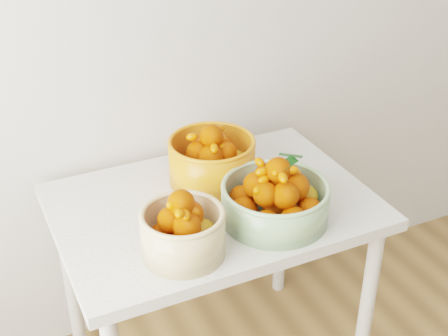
{
  "coord_description": "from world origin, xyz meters",
  "views": [
    {
      "loc": [
        -1.12,
        0.08,
        1.85
      ],
      "look_at": [
        -0.44,
        1.51,
        0.92
      ],
      "focal_mm": 50.0,
      "sensor_mm": 36.0,
      "label": 1
    }
  ],
  "objects": [
    {
      "name": "bowl_cream",
      "position": [
        -0.63,
        1.39,
        0.83
      ],
      "size": [
        0.28,
        0.28,
        0.2
      ],
      "rotation": [
        0.0,
        0.0,
        -0.21
      ],
      "color": "#D1B37F",
      "rests_on": "table"
    },
    {
      "name": "table",
      "position": [
        -0.44,
        1.6,
        0.65
      ],
      "size": [
        1.0,
        0.7,
        0.75
      ],
      "color": "silver",
      "rests_on": "ground"
    },
    {
      "name": "bowl_orange",
      "position": [
        -0.39,
        1.72,
        0.83
      ],
      "size": [
        0.38,
        0.38,
        0.21
      ],
      "rotation": [
        0.0,
        0.0,
        -0.39
      ],
      "color": "orange",
      "rests_on": "table"
    },
    {
      "name": "bowl_green",
      "position": [
        -0.31,
        1.43,
        0.82
      ],
      "size": [
        0.38,
        0.38,
        0.21
      ],
      "rotation": [
        0.0,
        0.0,
        -0.17
      ],
      "color": "#8FB383",
      "rests_on": "table"
    }
  ]
}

